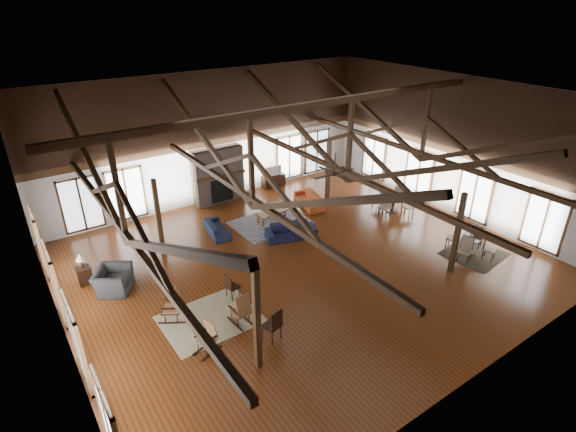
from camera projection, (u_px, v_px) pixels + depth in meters
floor at (302, 262)px, 16.60m from camera, size 16.00×16.00×0.00m
ceiling at (305, 98)px, 13.93m from camera, size 16.00×14.00×0.02m
wall_back at (212, 138)px, 20.42m from camera, size 16.00×0.02×6.00m
wall_front at (487, 286)px, 10.10m from camera, size 16.00×0.02×6.00m
wall_left at (45, 258)px, 11.20m from camera, size 0.02×14.00×6.00m
wall_right at (453, 146)px, 19.33m from camera, size 0.02×14.00×6.00m
roof_truss at (304, 158)px, 14.80m from camera, size 15.60×14.07×3.14m
post_grid at (303, 226)px, 15.92m from camera, size 8.16×7.16×3.05m
fireplace at (218, 176)px, 20.94m from camera, size 2.50×0.69×2.60m
ceiling_fan at (335, 173)px, 14.45m from camera, size 1.60×1.60×0.75m
sofa_navy_front at (291, 231)px, 18.12m from camera, size 2.19×1.40×0.60m
sofa_navy_left at (217, 228)px, 18.47m from camera, size 1.85×0.95×0.52m
sofa_orange at (309, 200)px, 20.91m from camera, size 2.14×1.24×0.59m
coffee_table at (272, 213)px, 19.31m from camera, size 1.39×0.80×0.51m
vase at (270, 211)px, 19.16m from camera, size 0.21×0.21×0.17m
armchair at (113, 280)px, 14.88m from camera, size 1.53×1.57×0.78m
side_table_lamp at (84, 272)px, 15.21m from camera, size 0.46×0.46×1.17m
rocking_chair_a at (175, 306)px, 13.46m from camera, size 0.94×0.82×1.08m
rocking_chair_b at (242, 310)px, 13.26m from camera, size 0.51×0.87×1.08m
rocking_chair_c at (208, 337)px, 12.33m from camera, size 0.83×0.60×0.97m
side_chair_a at (230, 285)px, 14.41m from camera, size 0.43×0.43×0.90m
side_chair_b at (274, 323)px, 12.58m from camera, size 0.55×0.55×1.06m
cafe_table_near at (471, 242)px, 16.94m from camera, size 1.86×1.86×0.95m
cafe_table_far at (393, 201)px, 20.26m from camera, size 1.98×1.98×1.01m
cup_near at (471, 236)px, 16.89m from camera, size 0.16×0.16×0.10m
cup_far at (395, 196)px, 20.13m from camera, size 0.13×0.13×0.09m
tv_console at (273, 181)px, 23.02m from camera, size 1.21×0.45×0.60m
television at (273, 170)px, 22.76m from camera, size 0.89×0.18×0.51m
rug_tan at (210, 319)px, 13.69m from camera, size 2.84×2.25×0.01m
rug_navy at (270, 223)px, 19.43m from camera, size 3.20×2.44×0.01m
rug_dark at (474, 254)px, 17.11m from camera, size 2.29×2.12×0.01m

